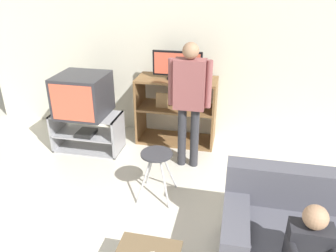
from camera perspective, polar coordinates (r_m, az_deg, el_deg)
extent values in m
cube|color=silver|center=(4.90, 2.58, 12.83)|extent=(6.40, 0.06, 2.60)
cube|color=#939399|center=(4.96, -13.48, -3.70)|extent=(0.96, 0.46, 0.02)
cube|color=#939399|center=(4.86, -13.75, -1.26)|extent=(0.93, 0.46, 0.02)
cube|color=#939399|center=(4.74, -14.11, 1.89)|extent=(0.96, 0.46, 0.02)
cube|color=#939399|center=(5.06, -18.57, -0.45)|extent=(0.03, 0.46, 0.54)
cube|color=#939399|center=(4.67, -8.61, -1.52)|extent=(0.03, 0.46, 0.54)
cube|color=black|center=(4.80, -14.08, -1.19)|extent=(0.24, 0.28, 0.05)
cube|color=#2D2D33|center=(4.65, -14.60, 5.26)|extent=(0.66, 0.64, 0.57)
cube|color=#D8593F|center=(4.38, -16.43, 3.79)|extent=(0.58, 0.01, 0.49)
cube|color=brown|center=(4.97, -4.86, 3.20)|extent=(0.03, 0.51, 0.99)
cube|color=brown|center=(4.78, 8.06, 2.11)|extent=(0.03, 0.51, 0.99)
cube|color=brown|center=(5.05, 1.42, -2.34)|extent=(1.08, 0.51, 0.03)
cube|color=brown|center=(4.82, 1.48, 3.22)|extent=(1.08, 0.51, 0.03)
cube|color=brown|center=(4.68, 1.54, 8.09)|extent=(1.08, 0.51, 0.03)
cube|color=#9E7A4C|center=(4.75, -1.06, 4.48)|extent=(0.18, 0.04, 0.22)
cube|color=black|center=(4.67, 1.60, 8.50)|extent=(0.24, 0.20, 0.04)
cube|color=black|center=(4.61, 1.63, 10.81)|extent=(0.70, 0.04, 0.35)
cube|color=#D8593F|center=(4.59, 1.58, 10.75)|extent=(0.65, 0.01, 0.30)
cylinder|color=#B7B7BC|center=(3.67, -4.18, -9.41)|extent=(0.16, 0.18, 0.55)
cylinder|color=#B7B7BC|center=(3.62, -0.62, -9.87)|extent=(0.16, 0.18, 0.55)
cylinder|color=#B7B7BC|center=(3.87, -3.17, -7.39)|extent=(0.16, 0.18, 0.55)
cylinder|color=#B7B7BC|center=(3.82, 0.20, -7.80)|extent=(0.16, 0.18, 0.55)
cylinder|color=#333338|center=(3.59, -2.01, -4.87)|extent=(0.35, 0.35, 0.02)
cylinder|color=black|center=(3.06, -7.10, -20.63)|extent=(0.02, 0.02, 0.33)
cube|color=#4C4C56|center=(3.23, 26.95, -10.13)|extent=(1.85, 0.20, 0.38)
cube|color=#4C4C56|center=(3.06, 11.37, -17.99)|extent=(0.22, 0.84, 0.56)
cylinder|color=#2D2D33|center=(4.27, 2.44, -1.85)|extent=(0.11, 0.11, 0.82)
cylinder|color=#2D2D33|center=(4.25, 4.64, -2.06)|extent=(0.11, 0.11, 0.82)
cube|color=#8C4C4C|center=(3.98, 3.81, 7.24)|extent=(0.38, 0.20, 0.61)
cylinder|color=#8C4C4C|center=(4.02, 0.57, 7.68)|extent=(0.08, 0.08, 0.58)
cylinder|color=#8C4C4C|center=(3.95, 7.11, 7.19)|extent=(0.08, 0.08, 0.58)
sphere|color=#A37A5B|center=(3.88, 3.99, 12.95)|extent=(0.20, 0.20, 0.20)
cube|color=#232328|center=(2.64, 23.28, -18.61)|extent=(0.30, 0.17, 0.34)
cylinder|color=#232328|center=(2.47, 20.82, -19.39)|extent=(0.06, 0.31, 0.14)
sphere|color=#A37A5B|center=(2.48, 24.31, -14.28)|extent=(0.17, 0.17, 0.17)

